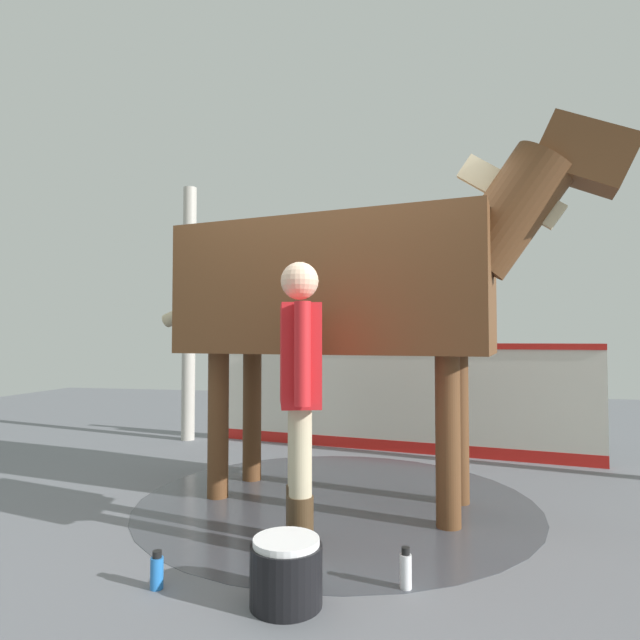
{
  "coord_description": "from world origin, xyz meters",
  "views": [
    {
      "loc": [
        -3.56,
        -0.81,
        1.21
      ],
      "look_at": [
        -0.12,
        -0.11,
        1.34
      ],
      "focal_mm": 29.19,
      "sensor_mm": 36.0,
      "label": 1
    }
  ],
  "objects_px": {
    "horse": "(350,289)",
    "wash_bucket": "(286,572)",
    "handler": "(300,382)",
    "bottle_spray": "(157,571)",
    "bottle_shampoo": "(406,570)"
  },
  "relations": [
    {
      "from": "bottle_shampoo",
      "to": "bottle_spray",
      "type": "distance_m",
      "value": 1.21
    },
    {
      "from": "horse",
      "to": "wash_bucket",
      "type": "height_order",
      "value": "horse"
    },
    {
      "from": "horse",
      "to": "wash_bucket",
      "type": "xyz_separation_m",
      "value": [
        -1.55,
        0.07,
        -1.45
      ]
    },
    {
      "from": "wash_bucket",
      "to": "bottle_spray",
      "type": "xyz_separation_m",
      "value": [
        0.02,
        0.66,
        -0.06
      ]
    },
    {
      "from": "handler",
      "to": "bottle_shampoo",
      "type": "relative_size",
      "value": 8.4
    },
    {
      "from": "horse",
      "to": "handler",
      "type": "relative_size",
      "value": 2.17
    },
    {
      "from": "horse",
      "to": "handler",
      "type": "distance_m",
      "value": 1.12
    },
    {
      "from": "horse",
      "to": "wash_bucket",
      "type": "bearing_deg",
      "value": -82.76
    },
    {
      "from": "handler",
      "to": "bottle_spray",
      "type": "bearing_deg",
      "value": 30.66
    },
    {
      "from": "handler",
      "to": "bottle_spray",
      "type": "xyz_separation_m",
      "value": [
        -0.61,
        0.56,
        -0.88
      ]
    },
    {
      "from": "handler",
      "to": "bottle_shampoo",
      "type": "distance_m",
      "value": 1.13
    },
    {
      "from": "horse",
      "to": "bottle_shampoo",
      "type": "bearing_deg",
      "value": -60.51
    },
    {
      "from": "handler",
      "to": "bottle_shampoo",
      "type": "height_order",
      "value": "handler"
    },
    {
      "from": "wash_bucket",
      "to": "bottle_shampoo",
      "type": "height_order",
      "value": "wash_bucket"
    },
    {
      "from": "horse",
      "to": "wash_bucket",
      "type": "relative_size",
      "value": 10.86
    }
  ]
}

